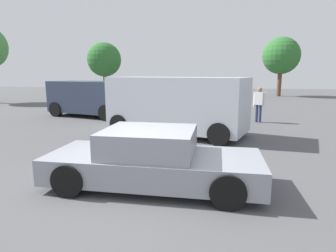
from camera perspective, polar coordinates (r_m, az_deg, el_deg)
name	(u,v)px	position (r m, az deg, el deg)	size (l,w,h in m)	color
ground_plane	(140,190)	(5.91, -5.71, -12.63)	(80.00, 80.00, 0.00)	#515154
sedan_foreground	(153,160)	(5.93, -3.07, -6.79)	(4.42, 1.96, 1.20)	gray
dog	(168,142)	(8.64, 0.05, -3.25)	(0.40, 0.51, 0.41)	beige
van_white	(177,104)	(10.82, 1.75, 4.50)	(5.56, 3.63, 2.18)	#B2B7C1
suv_dark	(91,97)	(16.01, -15.24, 5.61)	(4.92, 3.21, 1.90)	#2D384C
pedestrian	(259,102)	(14.20, 17.85, 4.70)	(0.50, 0.41, 1.67)	navy
tree_back_center	(281,56)	(31.45, 21.82, 12.97)	(3.67, 3.67, 5.90)	brown
tree_back_right	(104,60)	(28.12, -12.72, 12.88)	(3.18, 3.18, 5.19)	brown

